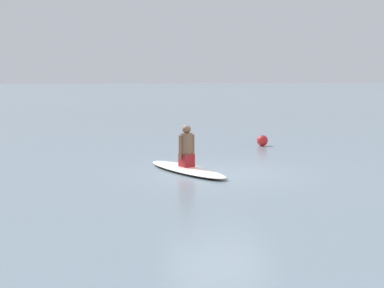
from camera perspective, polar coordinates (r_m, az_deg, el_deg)
name	(u,v)px	position (r m, az deg, el deg)	size (l,w,h in m)	color
ground_plane	(219,173)	(13.92, 2.69, -2.90)	(400.00, 400.00, 0.00)	slate
surfboard	(187,169)	(14.05, -0.54, -2.53)	(3.17, 0.78, 0.14)	silver
person_paddler	(187,148)	(13.97, -0.55, -0.37)	(0.39, 0.45, 1.03)	#A51E23
buoy_marker	(262,140)	(19.50, 7.04, 0.36)	(0.38, 0.38, 0.38)	red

